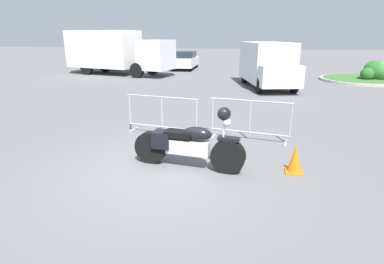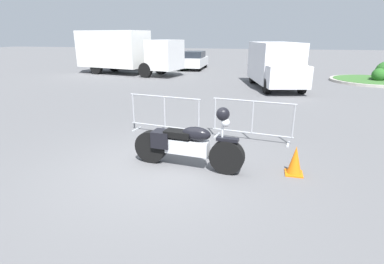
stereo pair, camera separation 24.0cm
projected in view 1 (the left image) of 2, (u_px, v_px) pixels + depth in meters
ground_plane at (162, 171)px, 6.13m from camera, size 120.00×120.00×0.00m
motorcycle at (188, 144)px, 6.16m from camera, size 2.39×0.47×1.35m
crowd_barrier_near at (162, 115)px, 8.29m from camera, size 2.11×0.70×1.07m
crowd_barrier_far at (250, 119)px, 7.82m from camera, size 2.11×0.70×1.07m
box_truck at (114, 51)px, 20.91m from camera, size 8.00×3.81×2.98m
delivery_van at (267, 63)px, 15.80m from camera, size 3.16×5.33×2.31m
parked_car_black at (125, 59)px, 25.63m from camera, size 1.99×4.52×1.51m
parked_car_green at (154, 60)px, 25.03m from camera, size 1.85×4.20×1.40m
parked_car_white at (185, 60)px, 24.47m from camera, size 1.88×4.27×1.43m
pedestrian at (249, 60)px, 22.14m from camera, size 0.48×0.48×1.69m
planter_island at (370, 75)px, 18.06m from camera, size 4.69×4.69×1.22m
traffic_cone at (295, 159)px, 5.98m from camera, size 0.34×0.34×0.59m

